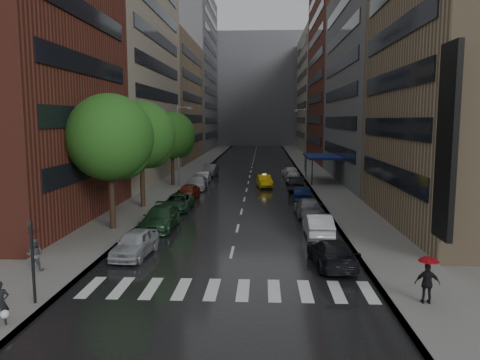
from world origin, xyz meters
name	(u,v)px	position (x,y,z in m)	size (l,w,h in m)	color
ground	(227,275)	(0.00, 0.00, 0.00)	(220.00, 220.00, 0.00)	gray
road	(252,169)	(0.00, 50.00, 0.01)	(14.00, 140.00, 0.01)	black
sidewalk_left	(194,168)	(-9.00, 50.00, 0.07)	(4.00, 140.00, 0.15)	gray
sidewalk_right	(310,168)	(9.00, 50.00, 0.07)	(4.00, 140.00, 0.15)	gray
crosswalk	(228,290)	(0.20, -2.00, 0.01)	(13.15, 2.80, 0.01)	silver
buildings_left	(166,70)	(-15.00, 58.79, 15.99)	(8.00, 108.00, 38.00)	maroon
buildings_right	(344,74)	(15.00, 56.70, 15.03)	(8.05, 109.10, 36.00)	#937A5B
building_far	(257,91)	(0.00, 118.00, 16.00)	(40.00, 14.00, 32.00)	slate
tree_near	(110,137)	(-8.60, 8.96, 6.44)	(5.90, 5.90, 9.41)	#382619
tree_mid	(141,135)	(-8.60, 17.13, 6.32)	(5.79, 5.79, 9.23)	#382619
tree_far	(172,135)	(-8.60, 30.63, 5.84)	(5.36, 5.36, 8.54)	#382619
taxi	(264,181)	(1.93, 30.38, 0.69)	(1.47, 4.20, 1.38)	yellow
parked_cars_left	(186,194)	(-5.40, 20.59, 0.73)	(2.26, 42.53, 1.56)	#A2A5AB
parked_cars_right	(302,194)	(5.40, 21.10, 0.74)	(2.37, 42.65, 1.59)	black
ped_bag_walker	(1,304)	(-7.83, -6.34, 0.95)	(0.72, 0.65, 1.66)	black
ped_black_umbrella	(34,246)	(-9.58, -0.21, 1.39)	(0.96, 0.98, 2.09)	#4E4D52
ped_red_umbrella	(428,276)	(8.53, -3.50, 1.33)	(1.04, 0.82, 2.01)	black
traffic_light	(32,254)	(-7.60, -4.27, 2.23)	(0.18, 0.15, 3.45)	black
street_lamp_left	(179,144)	(-7.72, 30.00, 4.89)	(1.74, 0.22, 9.00)	gray
street_lamp_right	(305,139)	(7.72, 45.00, 4.89)	(1.74, 0.22, 9.00)	gray
awning	(322,157)	(8.98, 35.00, 3.13)	(4.00, 8.00, 3.12)	navy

